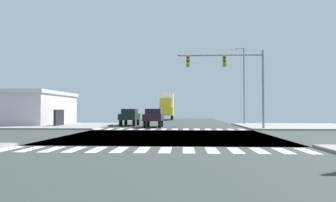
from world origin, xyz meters
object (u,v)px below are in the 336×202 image
street_lamp (242,79)px  bank_building (14,108)px  traffic_signal_mast (230,71)px  sedan_crossing_1 (130,116)px  box_truck_farside_1 (167,106)px  sedan_leading_3 (154,116)px

street_lamp → bank_building: bearing=-177.4°
traffic_signal_mast → sedan_crossing_1: 12.86m
box_truck_farside_1 → sedan_crossing_1: bearing=82.0°
traffic_signal_mast → box_truck_farside_1: (-7.22, 27.99, -2.70)m
traffic_signal_mast → street_lamp: 10.09m
sedan_leading_3 → traffic_signal_mast: bearing=153.7°
street_lamp → sedan_leading_3: 12.57m
traffic_signal_mast → sedan_crossing_1: (-10.22, 6.62, -4.15)m
street_lamp → box_truck_farside_1: bearing=118.9°
street_lamp → sedan_crossing_1: street_lamp is taller
street_lamp → sedan_crossing_1: bearing=-166.9°
traffic_signal_mast → street_lamp: (2.89, 9.66, 0.19)m
traffic_signal_mast → sedan_leading_3: (-7.22, 3.57, -4.15)m
bank_building → box_truck_farside_1: bearing=48.4°
traffic_signal_mast → bank_building: (-24.62, 8.41, -3.28)m
bank_building → sedan_leading_3: bank_building is taller
bank_building → sedan_crossing_1: bank_building is taller
traffic_signal_mast → box_truck_farside_1: 29.03m
bank_building → traffic_signal_mast: bearing=-18.9°
sedan_leading_3 → sedan_crossing_1: bearing=-45.5°
box_truck_farside_1 → traffic_signal_mast: bearing=104.5°
traffic_signal_mast → sedan_crossing_1: bearing=147.0°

